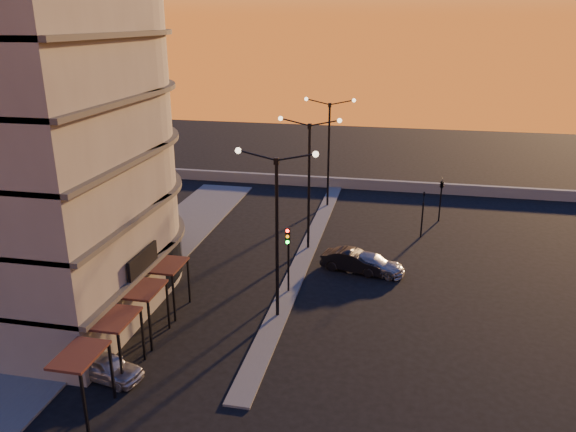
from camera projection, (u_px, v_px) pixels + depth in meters
The scene contains 14 objects.
ground at pixel (278, 316), 31.30m from camera, with size 120.00×120.00×0.00m, color black.
sidewalk_west at pixel (136, 270), 36.99m from camera, with size 5.00×40.00×0.12m, color #52524F.
median at pixel (308, 248), 40.51m from camera, with size 1.20×36.00×0.12m, color #52524F.
parapet at pixel (356, 184), 54.76m from camera, with size 44.00×0.50×1.00m, color slate.
building at pixel (22, 94), 30.07m from camera, with size 14.35×17.08×25.00m.
streetlamp_near at pixel (277, 222), 29.44m from camera, with size 4.32×0.32×9.51m.
streetlamp_mid at pixel (309, 174), 38.68m from camera, with size 4.32×0.32×9.51m.
streetlamp_far at pixel (329, 144), 47.92m from camera, with size 4.32×0.32×9.51m.
traffic_light_main at pixel (288, 249), 32.99m from camera, with size 0.28×0.44×4.25m.
signal_east_a at pixel (423, 213), 42.05m from camera, with size 0.13×0.16×3.60m.
signal_east_b at pixel (442, 185), 45.07m from camera, with size 0.42×1.99×3.60m.
car_hatchback at pixel (105, 366), 25.75m from camera, with size 1.46×3.63×1.24m, color #9EA0A6.
car_sedan at pixel (354, 261), 36.81m from camera, with size 1.47×4.21×1.39m, color black.
car_wagon at pixel (372, 264), 36.55m from camera, with size 1.75×4.31×1.25m, color #919498.
Camera 1 is at (6.22, -26.97, 15.68)m, focal length 35.00 mm.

